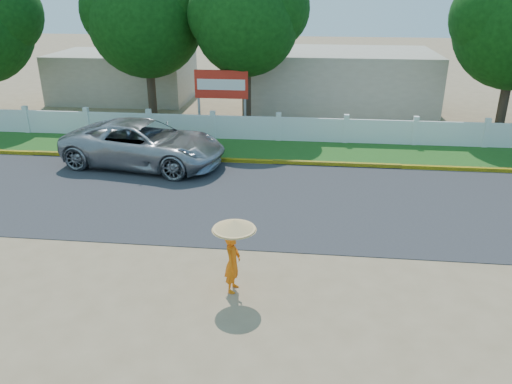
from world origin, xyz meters
TOP-DOWN VIEW (x-y plane):
  - ground at (0.00, 0.00)m, footprint 120.00×120.00m
  - road at (0.00, 4.50)m, footprint 60.00×7.00m
  - grass_verge at (0.00, 9.75)m, footprint 60.00×3.50m
  - curb at (0.00, 8.05)m, footprint 40.00×0.18m
  - fence at (0.00, 11.20)m, footprint 40.00×0.10m
  - building_near at (3.00, 18.00)m, footprint 10.00×6.00m
  - building_far at (-10.00, 19.00)m, footprint 8.00×5.00m
  - vehicle at (-4.97, 7.37)m, footprint 6.68×3.88m
  - monk_with_parasol at (-0.20, -0.86)m, footprint 1.00×1.00m
  - billboard at (-2.77, 12.30)m, footprint 2.50×0.13m
  - tree_row at (2.59, 14.27)m, footprint 36.09×7.31m

SIDE VIEW (x-z plane):
  - ground at x=0.00m, z-range 0.00..0.00m
  - road at x=0.00m, z-range 0.00..0.02m
  - grass_verge at x=0.00m, z-range 0.00..0.03m
  - curb at x=0.00m, z-range 0.00..0.16m
  - fence at x=0.00m, z-range 0.00..1.10m
  - vehicle at x=-4.97m, z-range 0.00..1.75m
  - monk_with_parasol at x=-0.20m, z-range 0.28..2.10m
  - building_far at x=-10.00m, z-range 0.00..2.80m
  - building_near at x=3.00m, z-range 0.00..3.20m
  - billboard at x=-2.77m, z-range 0.67..3.62m
  - tree_row at x=2.59m, z-range 0.53..9.77m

